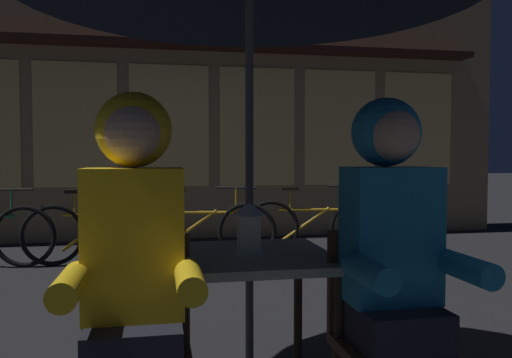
# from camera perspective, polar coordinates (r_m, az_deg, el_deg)

# --- Properties ---
(cafe_table) EXTENTS (0.72, 0.72, 0.74)m
(cafe_table) POSITION_cam_1_polar(r_m,az_deg,el_deg) (2.33, -0.73, -10.70)
(cafe_table) COLOR #B2AD9E
(cafe_table) RESTS_ON ground_plane
(lantern) EXTENTS (0.11, 0.11, 0.23)m
(lantern) POSITION_cam_1_polar(r_m,az_deg,el_deg) (2.24, -0.81, -5.42)
(lantern) COLOR white
(lantern) RESTS_ON cafe_table
(chair_left) EXTENTS (0.40, 0.40, 0.87)m
(chair_left) POSITION_cam_1_polar(r_m,az_deg,el_deg) (1.98, -13.22, -17.62)
(chair_left) COLOR #513823
(chair_left) RESTS_ON ground_plane
(chair_right) EXTENTS (0.40, 0.40, 0.87)m
(chair_right) POSITION_cam_1_polar(r_m,az_deg,el_deg) (2.16, 14.21, -15.88)
(chair_right) COLOR #513823
(chair_right) RESTS_ON ground_plane
(person_left_hooded) EXTENTS (0.45, 0.56, 1.40)m
(person_left_hooded) POSITION_cam_1_polar(r_m,az_deg,el_deg) (1.84, -13.41, -7.71)
(person_left_hooded) COLOR black
(person_left_hooded) RESTS_ON ground_plane
(person_right_hooded) EXTENTS (0.45, 0.56, 1.40)m
(person_right_hooded) POSITION_cam_1_polar(r_m,az_deg,el_deg) (2.03, 15.00, -6.74)
(person_right_hooded) COLOR black
(person_right_hooded) RESTS_ON ground_plane
(shopfront_building) EXTENTS (10.00, 0.93, 6.20)m
(shopfront_building) POSITION_cam_1_polar(r_m,az_deg,el_deg) (7.86, -9.71, 16.59)
(shopfront_building) COLOR #937A56
(shopfront_building) RESTS_ON ground_plane
(bicycle_second) EXTENTS (1.67, 0.32, 0.84)m
(bicycle_second) POSITION_cam_1_polar(r_m,az_deg,el_deg) (5.91, -16.70, -5.59)
(bicycle_second) COLOR black
(bicycle_second) RESTS_ON ground_plane
(bicycle_third) EXTENTS (1.65, 0.41, 0.84)m
(bicycle_third) POSITION_cam_1_polar(r_m,az_deg,el_deg) (5.80, -6.09, -5.66)
(bicycle_third) COLOR black
(bicycle_third) RESTS_ON ground_plane
(bicycle_fourth) EXTENTS (1.66, 0.33, 0.84)m
(bicycle_fourth) POSITION_cam_1_polar(r_m,az_deg,el_deg) (6.09, 6.48, -5.27)
(bicycle_fourth) COLOR black
(bicycle_fourth) RESTS_ON ground_plane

